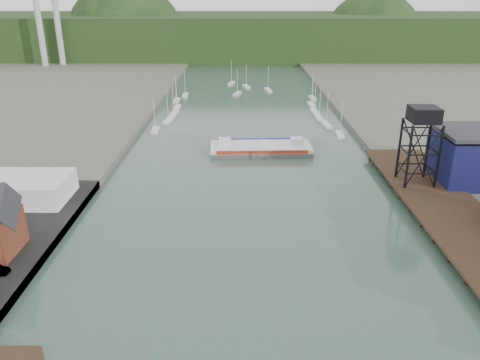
{
  "coord_description": "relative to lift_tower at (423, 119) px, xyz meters",
  "views": [
    {
      "loc": [
        -1.31,
        -33.21,
        39.03
      ],
      "look_at": [
        -1.64,
        54.32,
        4.0
      ],
      "focal_mm": 35.0,
      "sensor_mm": 36.0,
      "label": 1
    }
  ],
  "objects": [
    {
      "name": "white_shed",
      "position": [
        -79.0,
        -8.0,
        -11.8
      ],
      "size": [
        18.0,
        12.0,
        4.5
      ],
      "primitive_type": "cube",
      "color": "silver",
      "rests_on": "west_quay"
    },
    {
      "name": "distant_hills",
      "position": [
        -38.98,
        243.35,
        -5.27
      ],
      "size": [
        500.0,
        120.0,
        80.0
      ],
      "color": "black",
      "rests_on": "ground"
    },
    {
      "name": "marina_sailboats",
      "position": [
        -34.92,
        80.46,
        -15.3
      ],
      "size": [
        57.71,
        92.65,
        0.9
      ],
      "color": "silver",
      "rests_on": "ground"
    },
    {
      "name": "lift_tower",
      "position": [
        0.0,
        0.0,
        0.0
      ],
      "size": [
        6.5,
        6.5,
        16.0
      ],
      "color": "black",
      "rests_on": "east_pier"
    },
    {
      "name": "chain_ferry",
      "position": [
        -31.25,
        26.27,
        -14.56
      ],
      "size": [
        26.68,
        11.6,
        3.79
      ],
      "rotation": [
        0.0,
        0.0,
        0.04
      ],
      "color": "#4C4C4E",
      "rests_on": "ground"
    },
    {
      "name": "east_pier",
      "position": [
        2.0,
        -13.0,
        -13.75
      ],
      "size": [
        14.0,
        70.0,
        2.45
      ],
      "color": "black",
      "rests_on": "ground"
    },
    {
      "name": "smokestacks",
      "position": [
        -141.0,
        174.5,
        14.35
      ],
      "size": [
        11.2,
        8.2,
        60.0
      ],
      "color": "#B1B0AB",
      "rests_on": "ground"
    }
  ]
}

